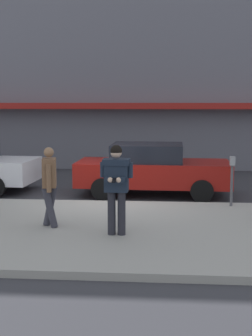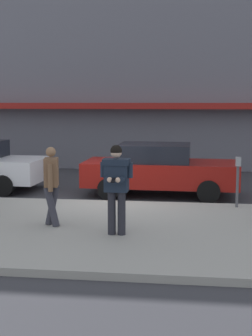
# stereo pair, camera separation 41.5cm
# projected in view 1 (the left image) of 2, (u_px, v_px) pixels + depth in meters

# --- Properties ---
(ground_plane) EXTENTS (80.00, 80.00, 0.00)m
(ground_plane) POSITION_uv_depth(u_px,v_px,m) (109.00, 204.00, 12.77)
(ground_plane) COLOR #333338
(sidewalk) EXTENTS (32.00, 5.30, 0.14)m
(sidewalk) POSITION_uv_depth(u_px,v_px,m) (141.00, 231.00, 9.87)
(sidewalk) COLOR #99968E
(sidewalk) RESTS_ON ground
(curb_paint_line) EXTENTS (28.00, 0.12, 0.01)m
(curb_paint_line) POSITION_uv_depth(u_px,v_px,m) (146.00, 204.00, 12.74)
(curb_paint_line) COLOR silver
(curb_paint_line) RESTS_ON ground
(storefront_facade) EXTENTS (28.00, 4.70, 12.37)m
(storefront_facade) POSITION_uv_depth(u_px,v_px,m) (154.00, 22.00, 20.20)
(storefront_facade) COLOR slate
(storefront_facade) RESTS_ON ground
(parked_sedan_mid) EXTENTS (4.55, 2.03, 1.54)m
(parked_sedan_mid) POSITION_uv_depth(u_px,v_px,m) (152.00, 169.00, 13.88)
(parked_sedan_mid) COLOR maroon
(parked_sedan_mid) RESTS_ON ground
(man_texting_on_phone) EXTENTS (0.65, 0.59, 1.81)m
(man_texting_on_phone) POSITION_uv_depth(u_px,v_px,m) (116.00, 180.00, 9.19)
(man_texting_on_phone) COLOR #23232B
(man_texting_on_phone) RESTS_ON sidewalk
(pedestrian_dark_coat) EXTENTS (0.38, 0.59, 1.70)m
(pedestrian_dark_coat) POSITION_uv_depth(u_px,v_px,m) (49.00, 182.00, 9.84)
(pedestrian_dark_coat) COLOR #33333D
(pedestrian_dark_coat) RESTS_ON sidewalk
(parking_meter) EXTENTS (0.12, 0.18, 1.27)m
(parking_meter) POSITION_uv_depth(u_px,v_px,m) (232.00, 174.00, 11.79)
(parking_meter) COLOR #4C4C51
(parking_meter) RESTS_ON sidewalk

